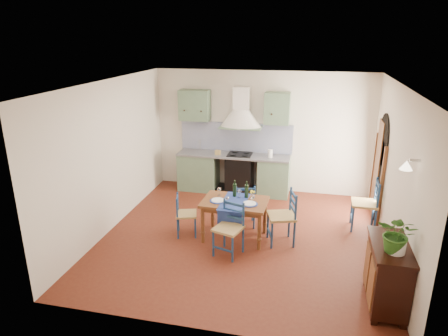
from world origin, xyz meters
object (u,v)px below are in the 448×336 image
at_px(dining_table, 235,205).
at_px(sideboard, 387,273).
at_px(potted_plant, 398,234).
at_px(chair_near, 229,228).

distance_m(dining_table, sideboard, 2.78).
distance_m(dining_table, potted_plant, 2.94).
xyz_separation_m(chair_near, potted_plant, (2.38, -1.05, 0.72)).
height_order(chair_near, potted_plant, potted_plant).
bearing_deg(sideboard, potted_plant, -85.59).
relative_size(dining_table, potted_plant, 2.27).
distance_m(dining_table, chair_near, 0.59).
xyz_separation_m(chair_near, sideboard, (2.36, -0.86, 0.03)).
relative_size(chair_near, potted_plant, 1.78).
bearing_deg(dining_table, potted_plant, -33.93).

